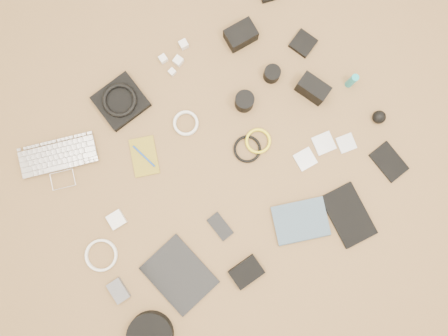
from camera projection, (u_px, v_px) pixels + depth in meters
room_shell at (211, 89)px, 0.56m from camera, size 4.04×4.04×2.58m
laptop at (61, 166)px, 1.80m from camera, size 0.38×0.32×0.03m
headphone_pouch at (121, 102)px, 1.81m from camera, size 0.20×0.19×0.03m
headphones at (119, 100)px, 1.79m from camera, size 0.15×0.15×0.02m
charger_a at (172, 72)px, 1.83m from camera, size 0.03×0.03×0.02m
charger_b at (163, 59)px, 1.83m from camera, size 0.03×0.03×0.03m
charger_c at (184, 44)px, 1.83m from camera, size 0.04×0.04×0.03m
charger_d at (178, 61)px, 1.83m from camera, size 0.04×0.04×0.03m
dslr_camera at (241, 35)px, 1.82m from camera, size 0.13×0.09×0.07m
notebook_olive at (144, 156)px, 1.81m from camera, size 0.16×0.19×0.01m
pen_blue at (144, 156)px, 1.80m from camera, size 0.03×0.12×0.01m
cable_white_a at (186, 123)px, 1.82m from camera, size 0.11×0.11×0.01m
lens_a at (244, 101)px, 1.79m from camera, size 0.09×0.09×0.08m
lens_b at (272, 74)px, 1.81m from camera, size 0.08×0.08×0.06m
card_reader at (303, 43)px, 1.84m from camera, size 0.11×0.11×0.02m
power_brick at (117, 220)px, 1.78m from camera, size 0.07×0.07×0.03m
cable_white_b at (102, 255)px, 1.78m from camera, size 0.15×0.15×0.01m
cable_black at (247, 149)px, 1.81m from camera, size 0.13×0.13×0.01m
cable_yellow at (258, 141)px, 1.81m from camera, size 0.14×0.14×0.01m
flash at (313, 89)px, 1.79m from camera, size 0.11×0.14×0.09m
lens_cleaner at (352, 81)px, 1.79m from camera, size 0.04×0.04×0.10m
battery_charger at (119, 291)px, 1.76m from camera, size 0.06×0.09×0.03m
tablet at (179, 275)px, 1.77m from camera, size 0.24×0.29×0.01m
phone at (220, 226)px, 1.79m from camera, size 0.06×0.11×0.01m
filter_case_left at (305, 159)px, 1.81m from camera, size 0.08×0.08×0.01m
filter_case_mid at (324, 143)px, 1.81m from camera, size 0.10×0.10×0.01m
filter_case_right at (346, 143)px, 1.81m from camera, size 0.08×0.08×0.01m
air_blower at (379, 117)px, 1.80m from camera, size 0.06×0.06×0.05m
headphone_case at (150, 335)px, 1.73m from camera, size 0.20×0.20×0.05m
drive_case at (246, 272)px, 1.76m from camera, size 0.12×0.09×0.03m
paperback at (305, 241)px, 1.77m from camera, size 0.26×0.23×0.02m
notebook_black_a at (348, 215)px, 1.79m from camera, size 0.17×0.25×0.02m
notebook_black_b at (389, 162)px, 1.80m from camera, size 0.11×0.15×0.01m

